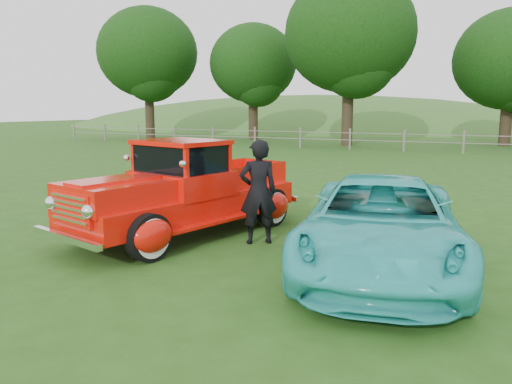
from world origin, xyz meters
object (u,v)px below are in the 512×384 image
at_px(tree_near_east, 511,60).
at_px(man, 258,192).
at_px(tree_far_west, 148,53).
at_px(tree_mid_west, 253,64).
at_px(teal_sedan, 381,224).
at_px(red_pickup, 185,193).
at_px(tree_near_west, 350,34).

relative_size(tree_near_east, man, 4.56).
bearing_deg(man, tree_near_east, -135.47).
bearing_deg(tree_far_west, tree_near_east, 6.84).
xyz_separation_m(tree_mid_west, teal_sedan, (14.97, -26.80, -4.88)).
height_order(tree_near_east, teal_sedan, tree_near_east).
distance_m(tree_near_east, red_pickup, 28.24).
bearing_deg(tree_near_east, red_pickup, -101.94).
distance_m(tree_far_west, tree_near_west, 16.03).
bearing_deg(tree_near_east, teal_sedan, -94.17).
height_order(tree_near_west, man, tree_near_west).
distance_m(tree_mid_west, red_pickup, 28.98).
bearing_deg(red_pickup, tree_near_east, 92.40).
xyz_separation_m(tree_far_west, tree_mid_west, (8.00, 2.00, -0.94)).
height_order(tree_far_west, tree_near_west, tree_near_west).
bearing_deg(tree_mid_west, tree_far_west, -165.96).
relative_size(tree_far_west, man, 5.44).
xyz_separation_m(tree_near_west, man, (4.74, -23.27, -5.88)).
height_order(tree_mid_west, man, tree_mid_west).
relative_size(tree_far_west, tree_near_east, 1.19).
xyz_separation_m(tree_near_east, red_pickup, (-5.77, -27.29, -4.45)).
relative_size(teal_sedan, man, 2.66).
bearing_deg(man, red_pickup, -35.86).
relative_size(tree_near_west, red_pickup, 1.98).
relative_size(red_pickup, man, 2.88).
distance_m(tree_near_west, teal_sedan, 25.55).
relative_size(tree_far_west, tree_mid_west, 1.17).
xyz_separation_m(red_pickup, man, (1.51, 0.02, 0.12)).
bearing_deg(tree_far_west, red_pickup, -51.63).
relative_size(tree_far_west, teal_sedan, 2.05).
xyz_separation_m(tree_mid_west, tree_near_east, (17.00, 1.00, -0.30)).
relative_size(red_pickup, teal_sedan, 1.08).
distance_m(tree_near_west, red_pickup, 24.26).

